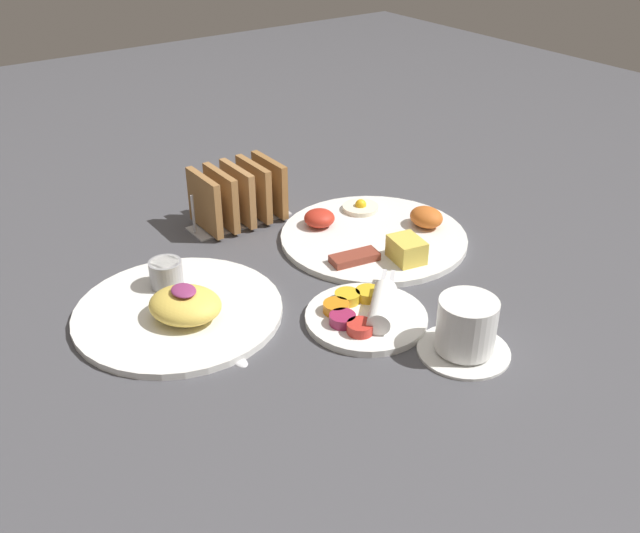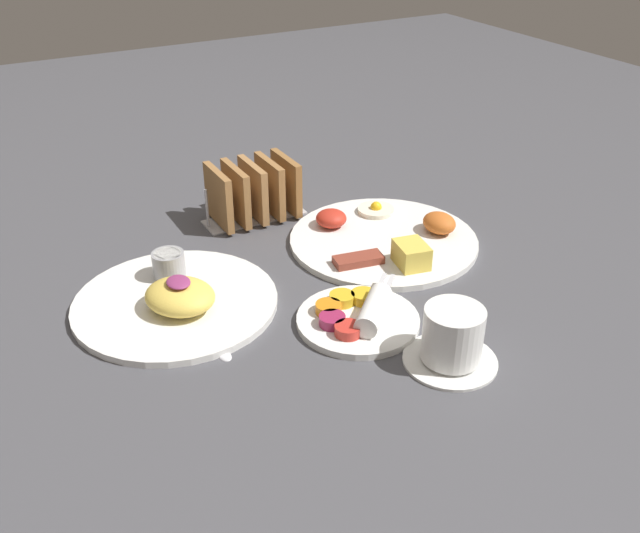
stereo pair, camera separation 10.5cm
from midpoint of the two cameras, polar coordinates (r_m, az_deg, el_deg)
name	(u,v)px [view 2 (the right image)]	position (r m, az deg, el deg)	size (l,w,h in m)	color
ground_plane	(269,266)	(1.11, -1.43, -0.03)	(3.00, 3.00, 0.00)	#47474C
plate_breakfast	(386,238)	(1.18, 7.82, 2.21)	(0.31, 0.31, 0.05)	white
plate_condiments	(358,316)	(0.97, 6.17, -4.08)	(0.17, 0.17, 0.04)	white
plate_foreground	(176,297)	(1.02, -8.56, -2.56)	(0.29, 0.29, 0.06)	white
toast_rack	(253,193)	(1.24, -2.94, 5.86)	(0.10, 0.18, 0.10)	#B7B7BC
coffee_cup	(452,339)	(0.91, 13.82, -5.74)	(0.12, 0.12, 0.08)	white
teaspoon	(213,342)	(0.94, -5.37, -6.13)	(0.13, 0.02, 0.01)	silver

